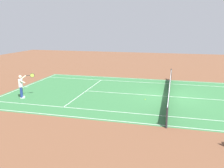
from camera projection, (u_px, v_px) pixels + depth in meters
ground_plane at (169, 97)px, 17.60m from camera, size 60.00×60.00×0.00m
court_slab at (169, 96)px, 17.60m from camera, size 24.20×11.40×0.00m
court_line_markings at (169, 96)px, 17.60m from camera, size 23.85×11.05×0.01m
tennis_net at (170, 90)px, 17.49m from camera, size 0.10×11.70×1.08m
tennis_player_near at (21, 85)px, 17.06m from camera, size 0.88×0.98×1.70m
tennis_ball at (145, 99)px, 16.81m from camera, size 0.07×0.07×0.07m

